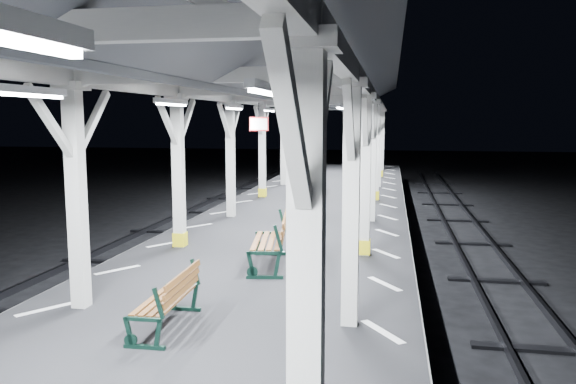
# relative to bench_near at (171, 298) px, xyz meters

# --- Properties ---
(ground) EXTENTS (120.00, 120.00, 0.00)m
(ground) POSITION_rel_bench_near_xyz_m (0.34, 2.59, -1.42)
(ground) COLOR black
(ground) RESTS_ON ground
(platform) EXTENTS (6.00, 50.00, 1.00)m
(platform) POSITION_rel_bench_near_xyz_m (0.34, 2.59, -0.92)
(platform) COLOR black
(platform) RESTS_ON ground
(hazard_stripes_left) EXTENTS (1.00, 48.00, 0.01)m
(hazard_stripes_left) POSITION_rel_bench_near_xyz_m (-2.11, 2.59, -0.42)
(hazard_stripes_left) COLOR silver
(hazard_stripes_left) RESTS_ON platform
(hazard_stripes_right) EXTENTS (1.00, 48.00, 0.01)m
(hazard_stripes_right) POSITION_rel_bench_near_xyz_m (2.79, 2.59, -0.42)
(hazard_stripes_right) COLOR silver
(hazard_stripes_right) RESTS_ON platform
(track_right) EXTENTS (2.20, 60.00, 0.16)m
(track_right) POSITION_rel_bench_near_xyz_m (5.34, 2.59, -1.34)
(track_right) COLOR #2D2D33
(track_right) RESTS_ON ground
(canopy) EXTENTS (5.40, 49.00, 4.65)m
(canopy) POSITION_rel_bench_near_xyz_m (0.34, 2.57, 3.13)
(canopy) COLOR silver
(canopy) RESTS_ON platform
(bench_near) EXTENTS (0.59, 1.48, 0.79)m
(bench_near) POSITION_rel_bench_near_xyz_m (0.00, 0.00, 0.00)
(bench_near) COLOR black
(bench_near) RESTS_ON platform
(bench_mid) EXTENTS (0.93, 1.89, 0.98)m
(bench_mid) POSITION_rel_bench_near_xyz_m (0.68, 3.39, 0.10)
(bench_mid) COLOR black
(bench_mid) RESTS_ON platform
(bench_far) EXTENTS (0.83, 1.94, 1.03)m
(bench_far) POSITION_rel_bench_near_xyz_m (-0.21, 14.32, 0.13)
(bench_far) COLOR black
(bench_far) RESTS_ON platform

